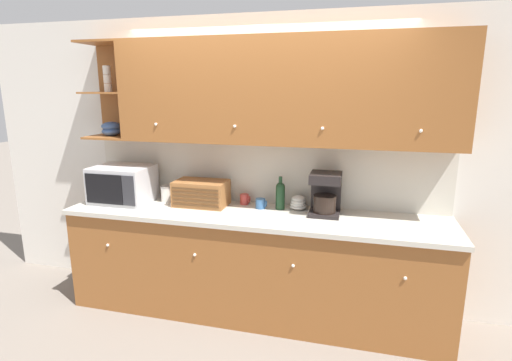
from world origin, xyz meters
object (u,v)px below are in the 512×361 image
(storage_canister, at_px, (168,194))
(coffee_maker, at_px, (325,193))
(bowl_stack_on_counter, at_px, (298,203))
(mug, at_px, (245,199))
(wine_bottle, at_px, (280,194))
(bread_box, at_px, (201,193))
(mug_blue_second, at_px, (261,203))
(microwave, at_px, (123,184))

(storage_canister, distance_m, coffee_maker, 1.46)
(storage_canister, height_order, bowl_stack_on_counter, storage_canister)
(coffee_maker, bearing_deg, mug, 171.98)
(wine_bottle, bearing_deg, mug, 169.12)
(bread_box, height_order, mug, bread_box)
(mug, relative_size, wine_bottle, 0.32)
(mug_blue_second, bearing_deg, wine_bottle, 8.46)
(microwave, height_order, mug_blue_second, microwave)
(coffee_maker, bearing_deg, wine_bottle, 174.52)
(bowl_stack_on_counter, xyz_separation_m, coffee_maker, (0.24, -0.08, 0.12))
(bread_box, relative_size, coffee_maker, 1.31)
(storage_canister, xyz_separation_m, mug, (0.72, 0.10, -0.03))
(bread_box, height_order, coffee_maker, coffee_maker)
(bowl_stack_on_counter, bearing_deg, microwave, -173.58)
(microwave, distance_m, bowl_stack_on_counter, 1.63)
(wine_bottle, bearing_deg, storage_canister, -178.03)
(bread_box, relative_size, wine_bottle, 1.60)
(mug, bearing_deg, coffee_maker, -8.02)
(microwave, height_order, bowl_stack_on_counter, microwave)
(storage_canister, xyz_separation_m, bowl_stack_on_counter, (1.22, 0.08, -0.02))
(bread_box, distance_m, mug, 0.40)
(wine_bottle, bearing_deg, coffee_maker, -5.48)
(microwave, height_order, wine_bottle, microwave)
(bread_box, bearing_deg, microwave, -174.08)
(bread_box, height_order, bowl_stack_on_counter, bread_box)
(storage_canister, xyz_separation_m, coffee_maker, (1.46, -0.00, 0.10))
(coffee_maker, bearing_deg, bread_box, -178.59)
(storage_canister, xyz_separation_m, mug_blue_second, (0.90, 0.01, -0.03))
(bread_box, distance_m, wine_bottle, 0.72)
(mug, height_order, bowl_stack_on_counter, bowl_stack_on_counter)
(mug, distance_m, wine_bottle, 0.36)
(coffee_maker, bearing_deg, storage_canister, 179.96)
(storage_canister, bearing_deg, wine_bottle, 1.97)
(storage_canister, relative_size, bread_box, 0.32)
(storage_canister, xyz_separation_m, bread_box, (0.35, -0.03, 0.04))
(bowl_stack_on_counter, bearing_deg, bread_box, -173.15)
(storage_canister, bearing_deg, mug, 8.10)
(mug_blue_second, height_order, wine_bottle, wine_bottle)
(mug, relative_size, bowl_stack_on_counter, 0.61)
(mug, height_order, wine_bottle, wine_bottle)
(storage_canister, distance_m, bread_box, 0.35)
(storage_canister, relative_size, mug, 1.62)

